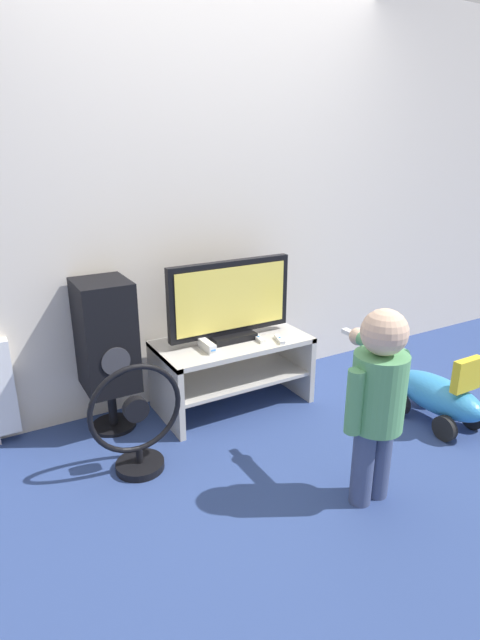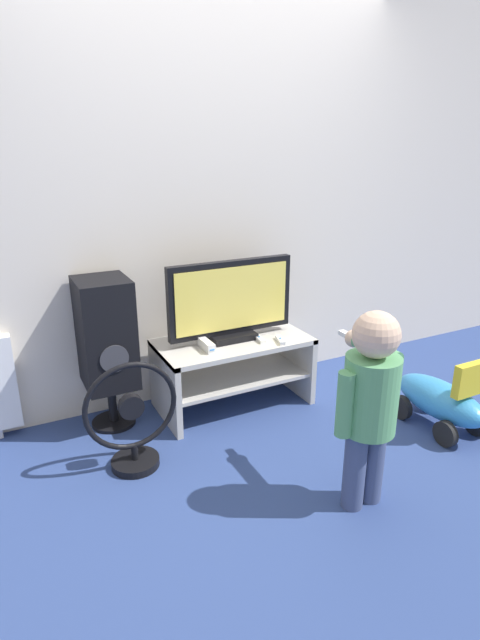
{
  "view_description": "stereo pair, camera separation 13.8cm",
  "coord_description": "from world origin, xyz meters",
  "px_view_note": "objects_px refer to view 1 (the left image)",
  "views": [
    {
      "loc": [
        -1.4,
        -2.29,
        1.58
      ],
      "look_at": [
        0.0,
        0.15,
        0.61
      ],
      "focal_mm": 28.0,
      "sensor_mm": 36.0,
      "label": 1
    },
    {
      "loc": [
        -1.28,
        -2.35,
        1.58
      ],
      "look_at": [
        0.0,
        0.15,
        0.61
      ],
      "focal_mm": 28.0,
      "sensor_mm": 36.0,
      "label": 2
    }
  ],
  "objects_px": {
    "remote_primary": "(280,339)",
    "speaker_tower": "(106,338)",
    "remote_secondary": "(258,338)",
    "floor_fan": "(137,424)",
    "child": "(377,392)",
    "television": "(230,302)",
    "game_console": "(207,346)",
    "ride_on_toy": "(439,395)"
  },
  "relations": [
    {
      "from": "remote_primary",
      "to": "speaker_tower",
      "type": "relative_size",
      "value": 0.15
    },
    {
      "from": "remote_secondary",
      "to": "floor_fan",
      "type": "xyz_separation_m",
      "value": [
        -0.89,
        -0.28,
        -0.2
      ]
    },
    {
      "from": "child",
      "to": "speaker_tower",
      "type": "bearing_deg",
      "value": 125.09
    },
    {
      "from": "child",
      "to": "speaker_tower",
      "type": "relative_size",
      "value": 1.05
    },
    {
      "from": "speaker_tower",
      "to": "television",
      "type": "bearing_deg",
      "value": -6.57
    },
    {
      "from": "game_console",
      "to": "child",
      "type": "height_order",
      "value": "child"
    },
    {
      "from": "remote_secondary",
      "to": "child",
      "type": "relative_size",
      "value": 0.14
    },
    {
      "from": "game_console",
      "to": "child",
      "type": "xyz_separation_m",
      "value": [
        0.32,
        -1.05,
        0.08
      ]
    },
    {
      "from": "television",
      "to": "remote_secondary",
      "type": "xyz_separation_m",
      "value": [
        0.14,
        -0.11,
        -0.23
      ]
    },
    {
      "from": "game_console",
      "to": "speaker_tower",
      "type": "relative_size",
      "value": 0.19
    },
    {
      "from": "game_console",
      "to": "speaker_tower",
      "type": "distance_m",
      "value": 0.58
    },
    {
      "from": "television",
      "to": "remote_primary",
      "type": "height_order",
      "value": "television"
    },
    {
      "from": "remote_secondary",
      "to": "remote_primary",
      "type": "bearing_deg",
      "value": -37.64
    },
    {
      "from": "speaker_tower",
      "to": "remote_secondary",
      "type": "bearing_deg",
      "value": -12.39
    },
    {
      "from": "child",
      "to": "ride_on_toy",
      "type": "distance_m",
      "value": 0.98
    },
    {
      "from": "remote_secondary",
      "to": "speaker_tower",
      "type": "xyz_separation_m",
      "value": [
        -0.89,
        0.2,
        0.11
      ]
    },
    {
      "from": "remote_primary",
      "to": "floor_fan",
      "type": "distance_m",
      "value": 1.04
    },
    {
      "from": "remote_secondary",
      "to": "ride_on_toy",
      "type": "bearing_deg",
      "value": -41.53
    },
    {
      "from": "child",
      "to": "speaker_tower",
      "type": "distance_m",
      "value": 1.5
    },
    {
      "from": "remote_primary",
      "to": "speaker_tower",
      "type": "xyz_separation_m",
      "value": [
        -0.99,
        0.28,
        0.11
      ]
    },
    {
      "from": "television",
      "to": "ride_on_toy",
      "type": "relative_size",
      "value": 1.33
    },
    {
      "from": "remote_primary",
      "to": "child",
      "type": "bearing_deg",
      "value": -97.91
    },
    {
      "from": "floor_fan",
      "to": "game_console",
      "type": "bearing_deg",
      "value": 28.54
    },
    {
      "from": "television",
      "to": "child",
      "type": "bearing_deg",
      "value": -84.42
    },
    {
      "from": "television",
      "to": "speaker_tower",
      "type": "xyz_separation_m",
      "value": [
        -0.75,
        0.09,
        -0.12
      ]
    },
    {
      "from": "television",
      "to": "child",
      "type": "xyz_separation_m",
      "value": [
        0.11,
        -1.14,
        -0.13
      ]
    },
    {
      "from": "game_console",
      "to": "television",
      "type": "bearing_deg",
      "value": 24.06
    },
    {
      "from": "television",
      "to": "ride_on_toy",
      "type": "xyz_separation_m",
      "value": [
        0.96,
        -0.84,
        -0.51
      ]
    },
    {
      "from": "television",
      "to": "child",
      "type": "relative_size",
      "value": 0.86
    },
    {
      "from": "remote_primary",
      "to": "speaker_tower",
      "type": "distance_m",
      "value": 1.04
    },
    {
      "from": "remote_secondary",
      "to": "speaker_tower",
      "type": "height_order",
      "value": "speaker_tower"
    },
    {
      "from": "speaker_tower",
      "to": "child",
      "type": "bearing_deg",
      "value": -54.91
    },
    {
      "from": "remote_primary",
      "to": "ride_on_toy",
      "type": "relative_size",
      "value": 0.22
    },
    {
      "from": "remote_primary",
      "to": "remote_secondary",
      "type": "relative_size",
      "value": 1.01
    },
    {
      "from": "ride_on_toy",
      "to": "remote_primary",
      "type": "bearing_deg",
      "value": 137.94
    },
    {
      "from": "television",
      "to": "speaker_tower",
      "type": "height_order",
      "value": "television"
    },
    {
      "from": "game_console",
      "to": "ride_on_toy",
      "type": "bearing_deg",
      "value": -32.4
    },
    {
      "from": "game_console",
      "to": "ride_on_toy",
      "type": "xyz_separation_m",
      "value": [
        1.17,
        -0.74,
        -0.29
      ]
    },
    {
      "from": "floor_fan",
      "to": "television",
      "type": "bearing_deg",
      "value": 27.33
    },
    {
      "from": "remote_secondary",
      "to": "child",
      "type": "bearing_deg",
      "value": -91.56
    },
    {
      "from": "remote_primary",
      "to": "remote_secondary",
      "type": "height_order",
      "value": "same"
    },
    {
      "from": "remote_primary",
      "to": "ride_on_toy",
      "type": "xyz_separation_m",
      "value": [
        0.72,
        -0.65,
        -0.28
      ]
    }
  ]
}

